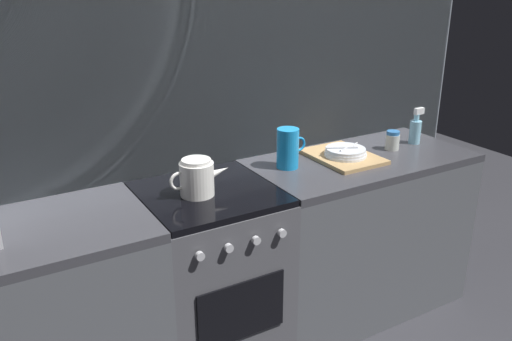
# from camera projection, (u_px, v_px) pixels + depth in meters

# --- Properties ---
(back_wall) EXTENTS (3.60, 0.05, 2.40)m
(back_wall) POSITION_uv_depth(u_px,v_px,m) (177.00, 110.00, 2.56)
(back_wall) COLOR gray
(back_wall) RESTS_ON ground_plane
(counter_left) EXTENTS (1.20, 0.60, 0.90)m
(counter_left) POSITION_uv_depth(u_px,v_px,m) (8.00, 339.00, 2.14)
(counter_left) COLOR #515459
(counter_left) RESTS_ON ground_plane
(stove_unit) EXTENTS (0.60, 0.63, 0.90)m
(stove_unit) POSITION_uv_depth(u_px,v_px,m) (211.00, 278.00, 2.57)
(stove_unit) COLOR #4C4C51
(stove_unit) RESTS_ON ground_plane
(counter_right) EXTENTS (1.20, 0.60, 0.90)m
(counter_right) POSITION_uv_depth(u_px,v_px,m) (357.00, 233.00, 2.99)
(counter_right) COLOR #515459
(counter_right) RESTS_ON ground_plane
(kettle) EXTENTS (0.28, 0.15, 0.17)m
(kettle) POSITION_uv_depth(u_px,v_px,m) (197.00, 178.00, 2.34)
(kettle) COLOR white
(kettle) RESTS_ON stove_unit
(pitcher) EXTENTS (0.16, 0.11, 0.20)m
(pitcher) POSITION_uv_depth(u_px,v_px,m) (288.00, 148.00, 2.66)
(pitcher) COLOR #198CD8
(pitcher) RESTS_ON counter_right
(dish_pile) EXTENTS (0.30, 0.40, 0.07)m
(dish_pile) POSITION_uv_depth(u_px,v_px,m) (344.00, 154.00, 2.80)
(dish_pile) COLOR tan
(dish_pile) RESTS_ON counter_right
(spice_jar) EXTENTS (0.08, 0.08, 0.10)m
(spice_jar) POSITION_uv_depth(u_px,v_px,m) (392.00, 140.00, 2.94)
(spice_jar) COLOR silver
(spice_jar) RESTS_ON counter_right
(spray_bottle) EXTENTS (0.08, 0.06, 0.20)m
(spray_bottle) POSITION_uv_depth(u_px,v_px,m) (415.00, 130.00, 3.03)
(spray_bottle) COLOR #8CCCE5
(spray_bottle) RESTS_ON counter_right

